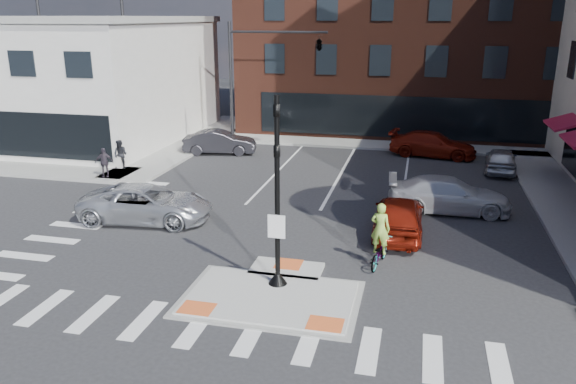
% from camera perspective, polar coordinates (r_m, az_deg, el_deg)
% --- Properties ---
extents(ground, '(120.00, 120.00, 0.00)m').
position_cam_1_polar(ground, '(17.86, -1.37, -10.16)').
color(ground, '#28282B').
rests_on(ground, ground).
extents(refuge_island, '(5.40, 4.65, 0.13)m').
position_cam_1_polar(refuge_island, '(17.62, -1.59, -10.39)').
color(refuge_island, gray).
rests_on(refuge_island, ground).
extents(sidewalk_nw, '(23.50, 20.50, 0.15)m').
position_cam_1_polar(sidewalk_nw, '(37.91, -20.37, 3.82)').
color(sidewalk_nw, gray).
rests_on(sidewalk_nw, ground).
extents(sidewalk_e, '(3.00, 24.00, 0.15)m').
position_cam_1_polar(sidewalk_e, '(27.42, 26.92, -1.93)').
color(sidewalk_e, gray).
rests_on(sidewalk_e, ground).
extents(sidewalk_n, '(26.00, 3.00, 0.15)m').
position_cam_1_polar(sidewalk_n, '(38.20, 11.54, 4.66)').
color(sidewalk_n, gray).
rests_on(sidewalk_n, ground).
extents(building_nw, '(20.40, 16.40, 14.40)m').
position_cam_1_polar(building_nw, '(44.05, -23.34, 10.75)').
color(building_nw, silver).
rests_on(building_nw, ground).
extents(building_n, '(24.40, 18.40, 15.50)m').
position_cam_1_polar(building_n, '(47.31, 12.65, 16.43)').
color(building_n, '#4A2217').
rests_on(building_n, ground).
extents(building_far_left, '(10.00, 12.00, 10.00)m').
position_cam_1_polar(building_far_left, '(67.86, 6.80, 14.51)').
color(building_far_left, slate).
rests_on(building_far_left, ground).
extents(building_far_right, '(12.00, 12.00, 12.00)m').
position_cam_1_polar(building_far_right, '(69.51, 18.10, 14.70)').
color(building_far_right, brown).
rests_on(building_far_right, ground).
extents(signal_pole, '(0.60, 0.60, 5.98)m').
position_cam_1_polar(signal_pole, '(17.26, -1.09, -2.61)').
color(signal_pole, black).
rests_on(signal_pole, refuge_island).
extents(mast_arm_signal, '(6.10, 2.24, 8.00)m').
position_cam_1_polar(mast_arm_signal, '(34.21, 0.67, 13.94)').
color(mast_arm_signal, black).
rests_on(mast_arm_signal, ground).
extents(silver_suv, '(5.73, 3.08, 1.53)m').
position_cam_1_polar(silver_suv, '(24.26, -14.19, -1.16)').
color(silver_suv, silver).
rests_on(silver_suv, ground).
extents(red_sedan, '(1.94, 4.69, 1.59)m').
position_cam_1_polar(red_sedan, '(22.47, 11.18, -2.36)').
color(red_sedan, maroon).
rests_on(red_sedan, ground).
extents(white_pickup, '(5.40, 2.45, 1.53)m').
position_cam_1_polar(white_pickup, '(25.67, 16.02, -0.28)').
color(white_pickup, silver).
rests_on(white_pickup, ground).
extents(bg_car_dark, '(4.72, 2.45, 1.48)m').
position_cam_1_polar(bg_car_dark, '(35.58, -6.94, 5.05)').
color(bg_car_dark, '#26252A').
rests_on(bg_car_dark, ground).
extents(bg_car_silver, '(2.00, 4.16, 1.37)m').
position_cam_1_polar(bg_car_silver, '(33.26, 20.81, 3.07)').
color(bg_car_silver, silver).
rests_on(bg_car_silver, ground).
extents(bg_car_red, '(5.49, 2.92, 1.51)m').
position_cam_1_polar(bg_car_red, '(35.75, 14.49, 4.71)').
color(bg_car_red, maroon).
rests_on(bg_car_red, ground).
extents(cyclist, '(0.96, 1.90, 2.27)m').
position_cam_1_polar(cyclist, '(19.62, 9.28, -5.31)').
color(cyclist, '#3F3F44').
rests_on(cyclist, ground).
extents(pedestrian_a, '(0.82, 0.65, 1.62)m').
position_cam_1_polar(pedestrian_a, '(32.52, -16.65, 3.68)').
color(pedestrian_a, black).
rests_on(pedestrian_a, sidewalk_nw).
extents(pedestrian_b, '(0.99, 0.72, 1.56)m').
position_cam_1_polar(pedestrian_b, '(31.11, -18.18, 2.88)').
color(pedestrian_b, '#312B34').
rests_on(pedestrian_b, sidewalk_nw).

